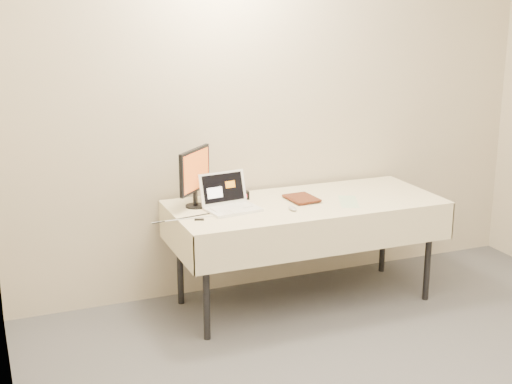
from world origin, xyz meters
name	(u,v)px	position (x,y,z in m)	size (l,w,h in m)	color
back_wall	(280,104)	(0.00, 2.50, 1.35)	(4.00, 0.10, 2.70)	beige
table	(306,210)	(0.00, 2.05, 0.68)	(1.86, 0.81, 0.74)	black
laptop	(229,200)	(-0.55, 2.09, 0.79)	(0.37, 0.34, 0.23)	white
monitor	(195,173)	(-0.74, 2.21, 0.97)	(0.29, 0.29, 0.39)	black
book	(290,185)	(-0.11, 2.08, 0.86)	(0.18, 0.02, 0.25)	maroon
alarm_clock	(239,195)	(-0.40, 2.27, 0.77)	(0.14, 0.08, 0.06)	black
clicker	(293,208)	(-0.17, 1.89, 0.75)	(0.05, 0.10, 0.02)	#BBBBBE
paper_form	(349,202)	(0.27, 1.93, 0.74)	(0.12, 0.30, 0.00)	#BFE4B5
usb_dongle	(199,220)	(-0.81, 1.91, 0.74)	(0.06, 0.02, 0.01)	black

